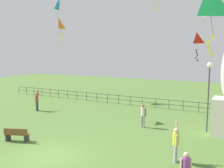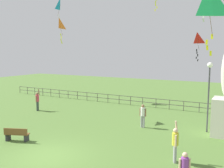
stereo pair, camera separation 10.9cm
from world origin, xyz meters
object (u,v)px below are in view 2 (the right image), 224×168
(lamppost, at_px, (209,82))
(person_2, at_px, (37,100))
(park_bench, at_px, (17,134))
(kite_3, at_px, (197,40))
(person_0, at_px, (143,114))
(person_3, at_px, (175,142))
(kite_4, at_px, (208,4))
(kite_2, at_px, (59,24))
(kite_1, at_px, (60,5))

(lamppost, bearing_deg, person_2, -176.92)
(park_bench, distance_m, kite_3, 16.14)
(person_0, height_order, person_3, person_3)
(park_bench, height_order, person_3, person_3)
(person_0, distance_m, kite_3, 8.58)
(lamppost, bearing_deg, kite_4, -84.41)
(kite_2, bearing_deg, person_3, -22.97)
(person_0, bearing_deg, kite_4, -49.53)
(person_3, distance_m, kite_4, 6.57)
(kite_2, relative_size, kite_3, 0.89)
(park_bench, xyz_separation_m, person_3, (9.33, 1.68, 0.57))
(kite_3, bearing_deg, person_0, -112.58)
(park_bench, relative_size, person_3, 0.75)
(lamppost, bearing_deg, kite_3, 109.78)
(park_bench, xyz_separation_m, person_0, (5.75, 6.42, 0.52))
(park_bench, bearing_deg, person_3, 10.23)
(lamppost, height_order, park_bench, lamppost)
(kite_1, height_order, kite_3, kite_1)
(person_2, height_order, kite_4, kite_4)
(kite_1, height_order, kite_4, kite_1)
(person_3, height_order, kite_4, kite_4)
(kite_3, bearing_deg, person_3, -84.34)
(person_2, distance_m, kite_2, 7.47)
(kite_1, relative_size, kite_2, 1.44)
(person_0, height_order, kite_3, kite_3)
(person_3, bearing_deg, person_2, 160.58)
(person_0, xyz_separation_m, kite_2, (-7.60, 0.01, 6.81))
(person_2, bearing_deg, person_3, -19.42)
(lamppost, relative_size, park_bench, 3.11)
(kite_1, bearing_deg, kite_3, -1.28)
(person_2, distance_m, kite_1, 11.74)
(kite_1, distance_m, kite_2, 8.76)
(kite_1, bearing_deg, park_bench, -61.33)
(person_0, distance_m, person_2, 10.74)
(lamppost, xyz_separation_m, kite_2, (-11.89, -1.11, 4.35))
(kite_1, xyz_separation_m, kite_3, (15.27, -0.34, -4.33))
(person_0, height_order, kite_1, kite_1)
(kite_4, bearing_deg, kite_3, 101.67)
(kite_3, bearing_deg, park_bench, -123.54)
(person_2, xyz_separation_m, kite_4, (15.70, -6.13, 6.34))
(person_3, bearing_deg, kite_2, 157.03)
(person_2, relative_size, kite_3, 0.84)
(park_bench, bearing_deg, kite_1, 118.67)
(person_2, xyz_separation_m, kite_2, (3.13, -0.31, 6.78))
(kite_1, relative_size, kite_4, 1.10)
(person_0, relative_size, kite_3, 0.70)
(kite_1, bearing_deg, person_0, -26.60)
(kite_2, bearing_deg, park_bench, -73.90)
(park_bench, height_order, kite_3, kite_3)
(kite_1, height_order, kite_2, kite_1)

